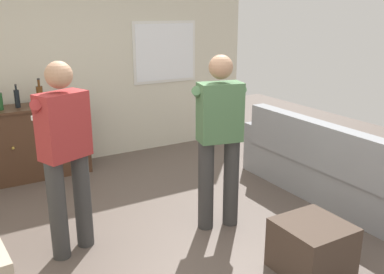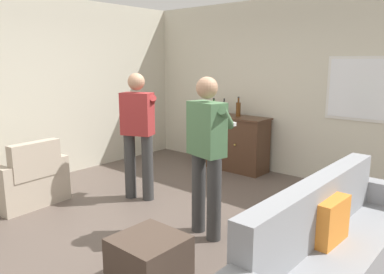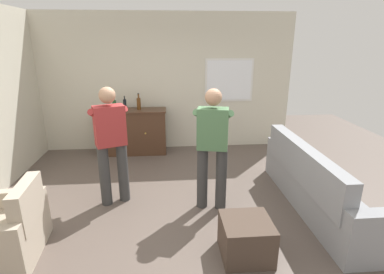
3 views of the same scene
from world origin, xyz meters
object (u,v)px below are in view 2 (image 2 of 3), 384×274
(sideboard_cabinet, at_px, (230,142))
(bottle_spirits_clear, at_px, (214,108))
(couch, at_px, (332,252))
(person_standing_right, at_px, (207,150))
(bottle_liquor_amber, at_px, (238,109))
(armchair, at_px, (28,182))
(bottle_wine_green, at_px, (224,108))
(ottoman, at_px, (149,262))
(person_standing_left, at_px, (138,130))

(sideboard_cabinet, distance_m, bottle_spirits_clear, 0.66)
(couch, relative_size, person_standing_right, 1.50)
(bottle_liquor_amber, relative_size, bottle_spirits_clear, 1.18)
(armchair, relative_size, bottle_wine_green, 3.26)
(bottle_wine_green, bearing_deg, bottle_liquor_amber, 6.01)
(couch, relative_size, bottle_liquor_amber, 7.68)
(armchair, xyz_separation_m, bottle_spirits_clear, (0.68, 3.04, 0.74))
(bottle_liquor_amber, xyz_separation_m, ottoman, (1.38, -3.30, -0.83))
(couch, distance_m, person_standing_right, 1.51)
(armchair, bearing_deg, bottle_liquor_amber, 69.64)
(bottle_liquor_amber, relative_size, person_standing_right, 0.20)
(armchair, relative_size, ottoman, 1.74)
(person_standing_left, bearing_deg, sideboard_cabinet, 87.99)
(sideboard_cabinet, xyz_separation_m, bottle_liquor_amber, (0.15, 0.02, 0.58))
(couch, height_order, ottoman, couch)
(bottle_wine_green, xyz_separation_m, person_standing_right, (1.43, -2.24, -0.10))
(bottle_liquor_amber, xyz_separation_m, bottle_spirits_clear, (-0.47, -0.06, -0.01))
(bottle_wine_green, height_order, ottoman, bottle_wine_green)
(couch, bearing_deg, bottle_wine_green, 139.83)
(bottle_wine_green, distance_m, bottle_liquor_amber, 0.27)
(couch, height_order, bottle_wine_green, bottle_wine_green)
(bottle_wine_green, distance_m, bottle_spirits_clear, 0.20)
(sideboard_cabinet, bearing_deg, bottle_wine_green, -177.49)
(armchair, height_order, bottle_liquor_amber, bottle_liquor_amber)
(sideboard_cabinet, bearing_deg, armchair, -108.09)
(bottle_spirits_clear, distance_m, ottoman, 3.83)
(bottle_liquor_amber, xyz_separation_m, person_standing_left, (-0.22, -2.01, -0.11))
(couch, height_order, bottle_liquor_amber, bottle_liquor_amber)
(sideboard_cabinet, relative_size, person_standing_left, 0.82)
(person_standing_right, bearing_deg, sideboard_cabinet, 120.12)
(person_standing_left, bearing_deg, person_standing_right, -10.60)
(couch, relative_size, armchair, 2.72)
(person_standing_left, bearing_deg, bottle_wine_green, 91.65)
(couch, bearing_deg, bottle_liquor_amber, 136.59)
(bottle_liquor_amber, distance_m, person_standing_right, 2.55)
(bottle_spirits_clear, distance_m, person_standing_right, 2.75)
(bottle_liquor_amber, xyz_separation_m, person_standing_right, (1.16, -2.27, -0.11))
(armchair, height_order, sideboard_cabinet, sideboard_cabinet)
(sideboard_cabinet, distance_m, bottle_liquor_amber, 0.60)
(ottoman, bearing_deg, person_standing_left, 141.02)
(bottle_wine_green, bearing_deg, bottle_spirits_clear, -171.24)
(bottle_spirits_clear, distance_m, person_standing_left, 1.97)
(couch, bearing_deg, bottle_spirits_clear, 142.12)
(bottle_wine_green, bearing_deg, person_standing_right, -57.45)
(bottle_liquor_amber, bearing_deg, person_standing_left, -96.11)
(sideboard_cabinet, relative_size, bottle_wine_green, 4.84)
(couch, height_order, sideboard_cabinet, sideboard_cabinet)
(armchair, relative_size, sideboard_cabinet, 0.67)
(person_standing_left, xyz_separation_m, person_standing_right, (1.37, -0.26, 0.00))
(couch, xyz_separation_m, bottle_wine_green, (-2.81, 2.37, 0.69))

